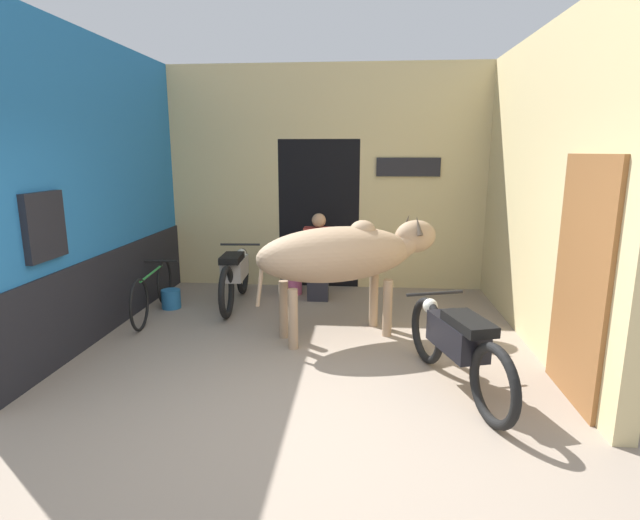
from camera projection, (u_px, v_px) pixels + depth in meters
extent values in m
plane|color=gray|center=(283.00, 431.00, 3.86)|extent=(30.00, 30.00, 0.00)
cube|color=#236BAD|center=(96.00, 188.00, 5.80)|extent=(0.18, 4.28, 3.41)
cube|color=black|center=(113.00, 290.00, 6.05)|extent=(0.03, 4.28, 0.95)
cube|color=black|center=(44.00, 226.00, 4.68)|extent=(0.08, 0.56, 0.64)
cube|color=#D1BC84|center=(327.00, 102.00, 7.51)|extent=(4.87, 0.18, 1.10)
cube|color=#D1BC84|center=(228.00, 213.00, 8.01)|extent=(1.69, 0.18, 2.30)
cube|color=#D1BC84|center=(421.00, 215.00, 7.75)|extent=(1.92, 0.18, 2.30)
cube|color=black|center=(321.00, 211.00, 8.23)|extent=(1.26, 0.90, 2.30)
cube|color=black|center=(408.00, 167.00, 7.50)|extent=(0.95, 0.03, 0.28)
cube|color=#D1BC84|center=(544.00, 191.00, 5.37)|extent=(0.18, 4.28, 3.41)
cube|color=brown|center=(581.00, 282.00, 4.18)|extent=(0.05, 1.00, 2.10)
ellipsoid|color=tan|center=(336.00, 254.00, 5.63)|extent=(1.96, 1.38, 0.63)
ellipsoid|color=tan|center=(363.00, 230.00, 5.69)|extent=(0.38, 0.37, 0.23)
cylinder|color=tan|center=(403.00, 245.00, 5.91)|extent=(0.50, 0.45, 0.42)
ellipsoid|color=tan|center=(415.00, 236.00, 5.94)|extent=(0.61, 0.52, 0.39)
cylinder|color=tan|center=(261.00, 279.00, 5.39)|extent=(0.13, 0.09, 0.61)
cylinder|color=tan|center=(374.00, 299.00, 6.13)|extent=(0.11, 0.11, 0.68)
cylinder|color=tan|center=(387.00, 308.00, 5.79)|extent=(0.11, 0.11, 0.68)
cylinder|color=tan|center=(284.00, 309.00, 5.75)|extent=(0.11, 0.11, 0.68)
cylinder|color=tan|center=(293.00, 319.00, 5.41)|extent=(0.11, 0.11, 0.68)
cone|color=#473D33|center=(407.00, 223.00, 6.02)|extent=(0.13, 0.18, 0.24)
cone|color=#473D33|center=(418.00, 226.00, 5.77)|extent=(0.13, 0.18, 0.24)
torus|color=black|center=(494.00, 385.00, 3.87)|extent=(0.28, 0.67, 0.68)
torus|color=black|center=(427.00, 330.00, 5.07)|extent=(0.28, 0.67, 0.68)
cube|color=black|center=(457.00, 335.00, 4.43)|extent=(0.47, 0.74, 0.28)
cube|color=black|center=(469.00, 323.00, 4.22)|extent=(0.41, 0.60, 0.09)
cylinder|color=black|center=(435.00, 293.00, 4.84)|extent=(0.56, 0.20, 0.03)
sphere|color=silver|center=(430.00, 306.00, 4.96)|extent=(0.15, 0.15, 0.15)
torus|color=black|center=(227.00, 292.00, 6.42)|extent=(0.12, 0.69, 0.69)
torus|color=black|center=(243.00, 271.00, 7.55)|extent=(0.12, 0.69, 0.69)
cube|color=#9E9993|center=(235.00, 268.00, 6.95)|extent=(0.32, 0.65, 0.28)
cube|color=black|center=(232.00, 258.00, 6.74)|extent=(0.29, 0.52, 0.09)
cylinder|color=black|center=(240.00, 245.00, 7.33)|extent=(0.58, 0.07, 0.03)
sphere|color=silver|center=(241.00, 254.00, 7.44)|extent=(0.15, 0.15, 0.15)
torus|color=black|center=(139.00, 305.00, 5.98)|extent=(0.11, 0.64, 0.64)
torus|color=black|center=(165.00, 282.00, 7.03)|extent=(0.11, 0.64, 0.64)
cylinder|color=green|center=(152.00, 273.00, 6.45)|extent=(0.13, 0.88, 0.03)
cylinder|color=black|center=(161.00, 261.00, 6.87)|extent=(0.44, 0.08, 0.03)
cube|color=#282833|center=(318.00, 286.00, 7.20)|extent=(0.30, 0.14, 0.44)
cube|color=#282833|center=(318.00, 266.00, 7.23)|extent=(0.30, 0.32, 0.11)
cube|color=maroon|center=(319.00, 246.00, 7.24)|extent=(0.43, 0.20, 0.56)
sphere|color=tan|center=(319.00, 220.00, 7.16)|extent=(0.20, 0.20, 0.20)
cylinder|color=#DB6093|center=(294.00, 281.00, 7.55)|extent=(0.23, 0.23, 0.41)
cylinder|color=#DB6093|center=(294.00, 267.00, 7.50)|extent=(0.33, 0.33, 0.04)
cylinder|color=#23669E|center=(171.00, 299.00, 6.87)|extent=(0.26, 0.26, 0.26)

